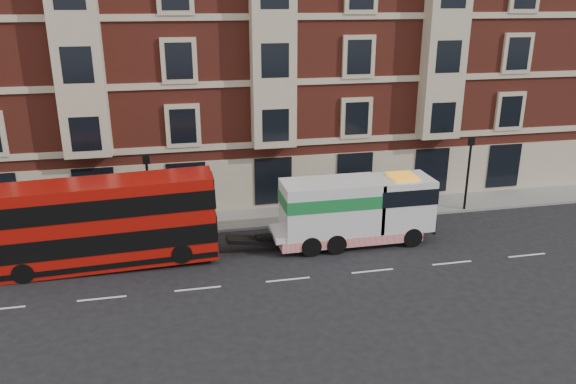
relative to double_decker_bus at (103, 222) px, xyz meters
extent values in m
plane|color=black|center=(8.02, -3.22, -2.19)|extent=(120.00, 120.00, 0.00)
cube|color=slate|center=(8.02, 4.28, -2.12)|extent=(90.00, 3.00, 0.15)
cube|color=maroon|center=(8.52, 11.78, 6.81)|extent=(45.00, 12.00, 18.00)
cylinder|color=black|center=(2.02, 2.98, -0.04)|extent=(0.14, 0.14, 4.00)
cube|color=black|center=(2.02, 2.98, 2.06)|extent=(0.35, 0.15, 0.50)
cylinder|color=black|center=(20.02, 2.98, -0.04)|extent=(0.14, 0.14, 4.00)
cube|color=black|center=(20.02, 2.98, 2.06)|extent=(0.35, 0.15, 0.50)
cube|color=#A30F09|center=(0.00, 0.00, -0.06)|extent=(10.19, 2.28, 4.00)
cube|color=black|center=(0.00, 0.00, -0.65)|extent=(10.23, 2.34, 0.96)
cube|color=black|center=(0.00, 0.00, 0.99)|extent=(10.23, 2.34, 0.91)
cylinder|color=black|center=(-3.46, -1.03, -1.72)|extent=(0.95, 0.29, 0.95)
cylinder|color=black|center=(-3.46, 1.03, -1.72)|extent=(0.95, 0.29, 0.95)
cylinder|color=black|center=(3.46, -1.03, -1.45)|extent=(0.95, 0.29, 0.95)
cylinder|color=black|center=(3.46, 1.03, -1.45)|extent=(0.95, 0.29, 0.95)
cube|color=silver|center=(12.00, 0.00, -1.33)|extent=(8.19, 2.09, 0.27)
cube|color=silver|center=(14.64, 0.00, -0.15)|extent=(2.91, 2.28, 2.64)
cube|color=silver|center=(10.91, 0.00, -0.10)|extent=(4.91, 2.28, 2.64)
cube|color=#197333|center=(10.91, 0.00, 0.35)|extent=(4.96, 2.32, 0.64)
cube|color=red|center=(11.82, 0.00, -1.65)|extent=(7.28, 2.34, 0.50)
cylinder|color=black|center=(14.91, -1.03, -1.69)|extent=(1.00, 0.32, 1.00)
cylinder|color=black|center=(14.91, 1.03, -1.69)|extent=(1.00, 0.32, 1.00)
cylinder|color=black|center=(10.91, -1.03, -1.69)|extent=(1.00, 0.36, 1.00)
cylinder|color=black|center=(10.91, 1.03, -1.69)|extent=(1.00, 0.36, 1.00)
cylinder|color=black|center=(9.63, -1.03, -1.69)|extent=(1.00, 0.36, 1.00)
cylinder|color=black|center=(9.63, 1.03, -1.69)|extent=(1.00, 0.36, 1.00)
imported|color=black|center=(-3.60, 3.09, -1.22)|extent=(0.72, 0.66, 1.65)
camera|label=1|loc=(3.32, -25.18, 9.74)|focal=35.00mm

